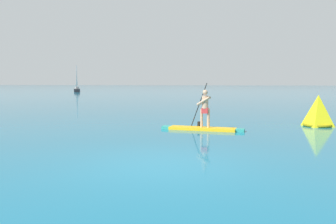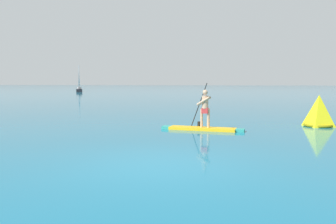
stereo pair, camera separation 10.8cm
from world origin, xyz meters
name	(u,v)px [view 1 (the left image)]	position (x,y,z in m)	size (l,w,h in m)	color
ground	(160,164)	(0.00, 0.00, 0.00)	(440.00, 440.00, 0.00)	#196B8C
paddleboarder_mid_center	(203,122)	(0.42, 6.12, 0.31)	(3.44, 1.03, 1.96)	yellow
race_marker_buoy	(318,112)	(5.35, 8.38, 0.63)	(1.34, 1.34, 1.40)	yellow
sailboat_left_horizon	(77,88)	(-30.66, 57.84, 0.73)	(2.87, 4.17, 5.42)	black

